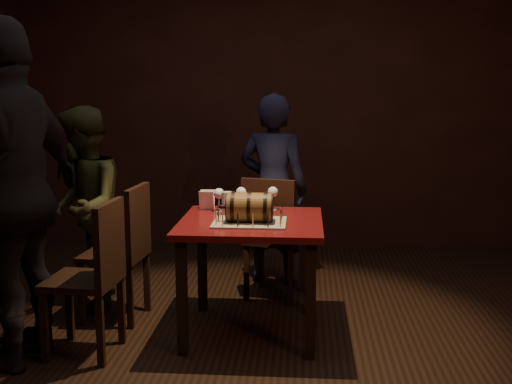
% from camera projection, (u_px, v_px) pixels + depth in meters
% --- Properties ---
extents(room_shell, '(5.04, 5.04, 2.80)m').
position_uv_depth(room_shell, '(247.00, 119.00, 3.80)').
color(room_shell, black).
rests_on(room_shell, ground).
extents(pub_table, '(0.90, 0.90, 0.75)m').
position_uv_depth(pub_table, '(251.00, 237.00, 4.09)').
color(pub_table, '#4F0D10').
rests_on(pub_table, ground).
extents(cake_board, '(0.45, 0.35, 0.01)m').
position_uv_depth(cake_board, '(250.00, 222.00, 3.97)').
color(cake_board, gray).
rests_on(cake_board, pub_table).
extents(barrel_cake, '(0.34, 0.20, 0.20)m').
position_uv_depth(barrel_cake, '(250.00, 207.00, 3.96)').
color(barrel_cake, brown).
rests_on(barrel_cake, cake_board).
extents(birthday_candles, '(0.40, 0.30, 0.09)m').
position_uv_depth(birthday_candles, '(250.00, 215.00, 3.96)').
color(birthday_candles, '#F7DA94').
rests_on(birthday_candles, cake_board).
extents(wine_glass_left, '(0.07, 0.07, 0.16)m').
position_uv_depth(wine_glass_left, '(219.00, 195.00, 4.31)').
color(wine_glass_left, silver).
rests_on(wine_glass_left, pub_table).
extents(wine_glass_mid, '(0.07, 0.07, 0.16)m').
position_uv_depth(wine_glass_mid, '(241.00, 193.00, 4.36)').
color(wine_glass_mid, silver).
rests_on(wine_glass_mid, pub_table).
extents(wine_glass_right, '(0.07, 0.07, 0.16)m').
position_uv_depth(wine_glass_right, '(273.00, 193.00, 4.37)').
color(wine_glass_right, silver).
rests_on(wine_glass_right, pub_table).
extents(pint_of_ale, '(0.07, 0.07, 0.15)m').
position_uv_depth(pint_of_ale, '(227.00, 203.00, 4.24)').
color(pint_of_ale, silver).
rests_on(pint_of_ale, pub_table).
extents(menu_card, '(0.10, 0.05, 0.13)m').
position_uv_depth(menu_card, '(207.00, 200.00, 4.39)').
color(menu_card, white).
rests_on(menu_card, pub_table).
extents(chair_back, '(0.49, 0.49, 0.93)m').
position_uv_depth(chair_back, '(272.00, 232.00, 4.74)').
color(chair_back, black).
rests_on(chair_back, ground).
extents(chair_left_rear, '(0.43, 0.43, 0.93)m').
position_uv_depth(chair_left_rear, '(125.00, 245.00, 4.35)').
color(chair_left_rear, black).
rests_on(chair_left_rear, ground).
extents(chair_left_front, '(0.43, 0.43, 0.93)m').
position_uv_depth(chair_left_front, '(95.00, 270.00, 3.78)').
color(chair_left_front, black).
rests_on(chair_left_front, ground).
extents(person_back, '(0.63, 0.50, 1.53)m').
position_uv_depth(person_back, '(273.00, 190.00, 5.12)').
color(person_back, black).
rests_on(person_back, ground).
extents(person_left_rear, '(0.69, 0.81, 1.45)m').
position_uv_depth(person_left_rear, '(83.00, 209.00, 4.56)').
color(person_left_rear, '#3B3B1D').
rests_on(person_left_rear, ground).
extents(person_left_front, '(0.69, 1.23, 1.98)m').
position_uv_depth(person_left_front, '(14.00, 194.00, 3.63)').
color(person_left_front, black).
rests_on(person_left_front, ground).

